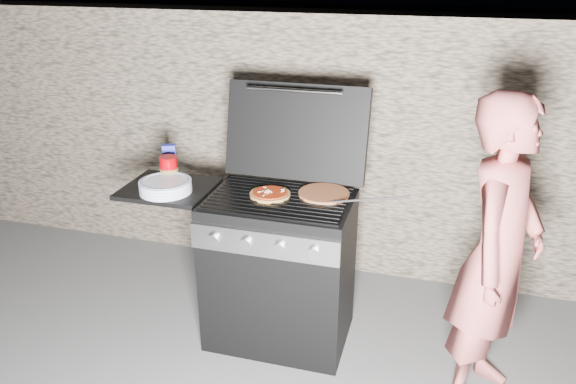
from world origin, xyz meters
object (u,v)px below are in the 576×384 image
(sauce_jar, at_px, (169,169))
(person, at_px, (498,257))
(pizza_topped, at_px, (270,194))
(gas_grill, at_px, (239,264))

(sauce_jar, bearing_deg, person, -6.87)
(person, bearing_deg, pizza_topped, 103.48)
(sauce_jar, relative_size, person, 0.10)
(gas_grill, height_order, pizza_topped, pizza_topped)
(gas_grill, bearing_deg, sauce_jar, 171.69)
(pizza_topped, distance_m, sauce_jar, 0.64)
(gas_grill, distance_m, sauce_jar, 0.69)
(gas_grill, xyz_separation_m, sauce_jar, (-0.44, 0.06, 0.53))
(gas_grill, distance_m, pizza_topped, 0.51)
(sauce_jar, distance_m, person, 1.85)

